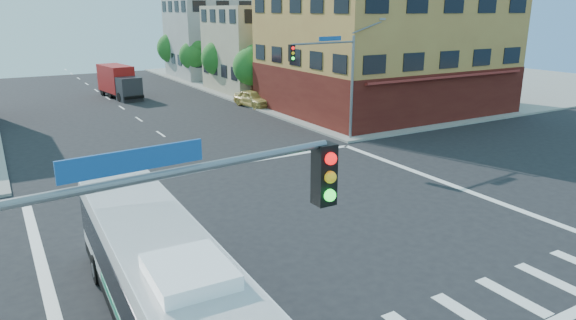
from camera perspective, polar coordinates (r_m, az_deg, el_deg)
ground at (r=21.36m, az=1.07°, el=-7.39°), size 120.00×120.00×0.00m
sidewalk_ne at (r=69.18m, az=10.97°, el=8.99°), size 50.00×50.00×0.15m
corner_building_ne at (r=46.42m, az=10.63°, el=12.74°), size 18.10×15.44×14.00m
building_east_near at (r=57.64m, az=-2.09°, el=12.27°), size 12.06×10.06×9.00m
building_east_far at (r=70.23m, az=-7.66°, el=13.29°), size 12.06×10.06×10.00m
signal_mast_ne at (r=33.61m, az=5.01°, el=10.11°), size 7.91×1.13×8.07m
signal_mast_sw at (r=7.14m, az=-17.65°, el=-15.00°), size 7.91×1.01×8.07m
street_tree_a at (r=50.03m, az=-3.95°, el=10.57°), size 3.60×3.60×5.53m
street_tree_b at (r=57.26m, az=-7.59°, el=11.36°), size 3.80×3.80×5.79m
street_tree_c at (r=64.71m, az=-10.40°, el=11.54°), size 3.40×3.40×5.29m
street_tree_d at (r=72.23m, az=-12.67°, el=12.23°), size 4.00×4.00×6.03m
transit_bus at (r=14.64m, az=-14.13°, el=-12.61°), size 2.73×11.34×3.34m
box_truck at (r=55.07m, az=-18.25°, el=8.19°), size 3.01×7.31×3.19m
parked_car at (r=47.57m, az=-3.92°, el=6.83°), size 2.45×4.66×1.51m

